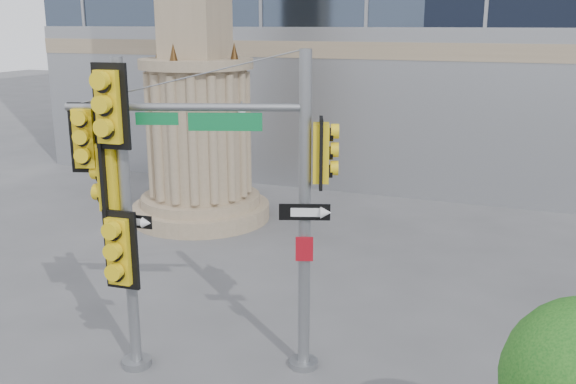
% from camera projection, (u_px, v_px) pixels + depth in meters
% --- Properties ---
extents(monument, '(4.40, 4.40, 16.60)m').
position_uv_depth(monument, '(195.00, 44.00, 19.42)').
color(monument, gray).
rests_on(monument, ground).
extents(main_signal_pole, '(4.29, 1.85, 5.76)m').
position_uv_depth(main_signal_pole, '(244.00, 179.00, 11.01)').
color(main_signal_pole, slate).
rests_on(main_signal_pole, ground).
extents(secondary_signal_pole, '(0.99, 0.73, 5.63)m').
position_uv_depth(secondary_signal_pole, '(118.00, 195.00, 10.96)').
color(secondary_signal_pole, slate).
rests_on(secondary_signal_pole, ground).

